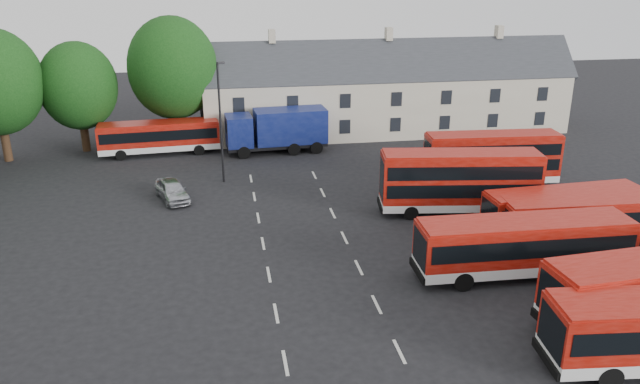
{
  "coord_description": "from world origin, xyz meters",
  "views": [
    {
      "loc": [
        -2.17,
        -28.12,
        16.03
      ],
      "look_at": [
        3.87,
        8.36,
        2.2
      ],
      "focal_mm": 35.0,
      "sensor_mm": 36.0,
      "label": 1
    }
  ],
  "objects": [
    {
      "name": "ground",
      "position": [
        0.0,
        0.0,
        0.0
      ],
      "size": [
        140.0,
        140.0,
        0.0
      ],
      "primitive_type": "plane",
      "color": "black",
      "rests_on": "ground"
    },
    {
      "name": "lane_markings",
      "position": [
        2.5,
        2.0,
        0.01
      ],
      "size": [
        5.15,
        33.8,
        0.01
      ],
      "color": "beige",
      "rests_on": "ground"
    },
    {
      "name": "terrace_houses",
      "position": [
        14.0,
        30.0,
        3.86
      ],
      "size": [
        35.7,
        7.13,
        10.06
      ],
      "color": "beige",
      "rests_on": "ground"
    },
    {
      "name": "bus_row_c",
      "position": [
        13.42,
        -0.3,
        1.94
      ],
      "size": [
        11.51,
        2.96,
        3.23
      ],
      "rotation": [
        0.0,
        0.0,
        -0.03
      ],
      "color": "silver",
      "rests_on": "ground"
    },
    {
      "name": "bus_row_d",
      "position": [
        18.97,
        2.94,
        1.72
      ],
      "size": [
        10.23,
        2.79,
        2.87
      ],
      "rotation": [
        0.0,
        0.0,
        -0.04
      ],
      "color": "silver",
      "rests_on": "ground"
    },
    {
      "name": "bus_row_e",
      "position": [
        18.49,
        4.53,
        1.71
      ],
      "size": [
        10.18,
        2.84,
        2.85
      ],
      "rotation": [
        0.0,
        0.0,
        0.05
      ],
      "color": "silver",
      "rests_on": "ground"
    },
    {
      "name": "bus_dd_south",
      "position": [
        13.32,
        8.7,
        2.43
      ],
      "size": [
        10.63,
        3.75,
        4.26
      ],
      "rotation": [
        0.0,
        0.0,
        -0.14
      ],
      "color": "silver",
      "rests_on": "ground"
    },
    {
      "name": "bus_dd_north",
      "position": [
        17.69,
        13.49,
        2.31
      ],
      "size": [
        10.02,
        2.91,
        4.06
      ],
      "rotation": [
        0.0,
        0.0,
        -0.06
      ],
      "color": "silver",
      "rests_on": "ground"
    },
    {
      "name": "bus_north",
      "position": [
        -7.4,
        25.81,
        1.73
      ],
      "size": [
        10.35,
        3.08,
        2.89
      ],
      "rotation": [
        0.0,
        0.0,
        0.07
      ],
      "color": "silver",
      "rests_on": "ground"
    },
    {
      "name": "box_truck",
      "position": [
        2.85,
        24.75,
        2.14
      ],
      "size": [
        8.88,
        3.33,
        3.81
      ],
      "rotation": [
        0.0,
        0.0,
        0.07
      ],
      "color": "black",
      "rests_on": "ground"
    },
    {
      "name": "silver_car",
      "position": [
        -5.74,
        14.32,
        0.72
      ],
      "size": [
        3.0,
        4.57,
        1.45
      ],
      "primitive_type": "imported",
      "rotation": [
        0.0,
        0.0,
        0.33
      ],
      "color": "#B2B4BA",
      "rests_on": "ground"
    },
    {
      "name": "lamppost",
      "position": [
        -2.07,
        17.63,
        4.87
      ],
      "size": [
        0.63,
        0.42,
        9.12
      ],
      "rotation": [
        0.0,
        0.0,
        0.39
      ],
      "color": "black",
      "rests_on": "ground"
    }
  ]
}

